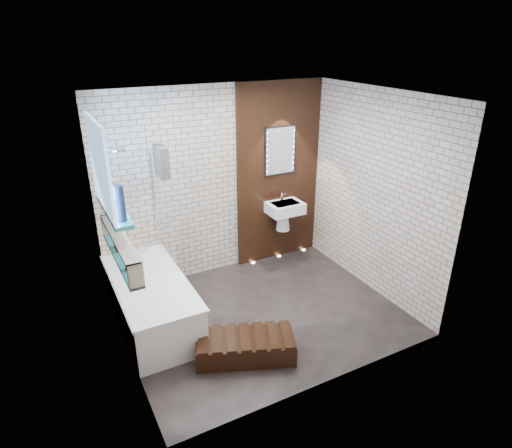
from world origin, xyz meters
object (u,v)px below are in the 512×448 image
walnut_step (245,347)px  bath_screen (163,206)px  washbasin (284,212)px  bathtub (151,302)px  led_mirror (280,151)px

walnut_step → bath_screen: bearing=103.5°
bath_screen → washbasin: (1.82, 0.18, -0.49)m
washbasin → walnut_step: washbasin is taller
washbasin → bathtub: bearing=-164.0°
washbasin → led_mirror: size_ratio=0.83×
bathtub → bath_screen: bearing=51.1°
bath_screen → led_mirror: size_ratio=2.00×
led_mirror → walnut_step: led_mirror is taller
bathtub → walnut_step: bathtub is taller
washbasin → led_mirror: led_mirror is taller
bathtub → bath_screen: (0.35, 0.44, 0.99)m
washbasin → led_mirror: 0.88m
led_mirror → bath_screen: bearing=-169.3°
bath_screen → led_mirror: bearing=10.7°
bath_screen → walnut_step: bearing=-76.5°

